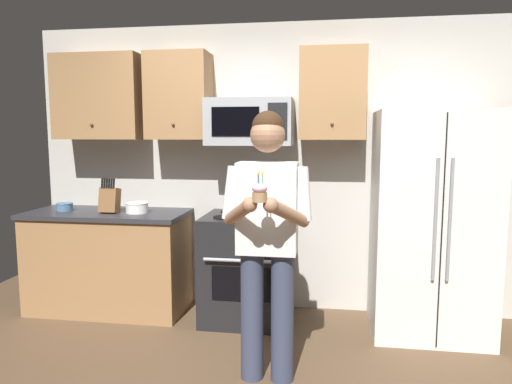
% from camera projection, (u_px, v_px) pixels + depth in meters
% --- Properties ---
extents(wall_back, '(4.40, 0.10, 2.60)m').
position_uv_depth(wall_back, '(271.00, 169.00, 4.33)').
color(wall_back, beige).
rests_on(wall_back, ground).
extents(oven_range, '(0.76, 0.70, 0.93)m').
position_uv_depth(oven_range, '(248.00, 267.00, 4.07)').
color(oven_range, black).
rests_on(oven_range, ground).
extents(microwave, '(0.74, 0.41, 0.40)m').
position_uv_depth(microwave, '(250.00, 122.00, 4.03)').
color(microwave, '#9EA0A5').
extents(refrigerator, '(0.90, 0.75, 1.80)m').
position_uv_depth(refrigerator, '(431.00, 224.00, 3.75)').
color(refrigerator, white).
rests_on(refrigerator, ground).
extents(cabinet_row_upper, '(2.78, 0.36, 0.76)m').
position_uv_depth(cabinet_row_upper, '(187.00, 96.00, 4.14)').
color(cabinet_row_upper, '#9E7247').
extents(counter_left, '(1.44, 0.66, 0.92)m').
position_uv_depth(counter_left, '(109.00, 261.00, 4.29)').
color(counter_left, '#9E7247').
rests_on(counter_left, ground).
extents(knife_block, '(0.16, 0.15, 0.32)m').
position_uv_depth(knife_block, '(110.00, 200.00, 4.16)').
color(knife_block, brown).
rests_on(knife_block, counter_left).
extents(bowl_large_white, '(0.20, 0.20, 0.09)m').
position_uv_depth(bowl_large_white, '(137.00, 207.00, 4.15)').
color(bowl_large_white, white).
rests_on(bowl_large_white, counter_left).
extents(bowl_small_colored, '(0.15, 0.15, 0.07)m').
position_uv_depth(bowl_small_colored, '(65.00, 207.00, 4.28)').
color(bowl_small_colored, '#4C7299').
rests_on(bowl_small_colored, counter_left).
extents(person, '(0.60, 0.48, 1.76)m').
position_uv_depth(person, '(267.00, 232.00, 2.97)').
color(person, '#383F59').
rests_on(person, ground).
extents(cupcake, '(0.09, 0.09, 0.17)m').
position_uv_depth(cupcake, '(260.00, 192.00, 2.62)').
color(cupcake, '#A87F56').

